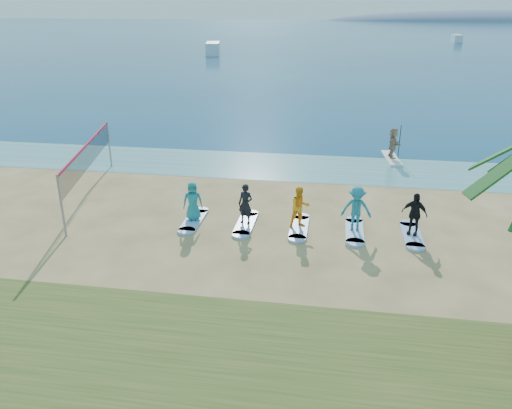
# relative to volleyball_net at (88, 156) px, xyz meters

# --- Properties ---
(ground) EXTENTS (600.00, 600.00, 0.00)m
(ground) POSITION_rel_volleyball_net_xyz_m (8.03, -4.68, -1.90)
(ground) COLOR tan
(ground) RESTS_ON ground
(shallow_water) EXTENTS (600.00, 600.00, 0.00)m
(shallow_water) POSITION_rel_volleyball_net_xyz_m (8.03, 5.82, -1.90)
(shallow_water) COLOR teal
(shallow_water) RESTS_ON ground
(ocean) EXTENTS (600.00, 600.00, 0.00)m
(ocean) POSITION_rel_volleyball_net_xyz_m (8.03, 155.32, -1.90)
(ocean) COLOR navy
(ocean) RESTS_ON ground
(island_ridge) EXTENTS (220.00, 56.00, 18.00)m
(island_ridge) POSITION_rel_volleyball_net_xyz_m (103.03, 295.32, -1.90)
(island_ridge) COLOR slate
(island_ridge) RESTS_ON ground
(volleyball_net) EXTENTS (2.18, 8.84, 2.50)m
(volleyball_net) POSITION_rel_volleyball_net_xyz_m (0.00, 0.00, 0.00)
(volleyball_net) COLOR gray
(volleyball_net) RESTS_ON ground
(paddleboard) EXTENTS (1.00, 3.06, 0.12)m
(paddleboard) POSITION_rel_volleyball_net_xyz_m (14.34, 8.22, -1.84)
(paddleboard) COLOR silver
(paddleboard) RESTS_ON ground
(paddleboarder) EXTENTS (0.71, 1.63, 1.70)m
(paddleboarder) POSITION_rel_volleyball_net_xyz_m (14.34, 8.22, -0.93)
(paddleboarder) COLOR tan
(paddleboarder) RESTS_ON paddleboard
(boat_offshore_a) EXTENTS (3.66, 7.53, 2.10)m
(boat_offshore_a) POSITION_rel_volleyball_net_xyz_m (-11.43, 70.36, -1.90)
(boat_offshore_a) COLOR silver
(boat_offshore_a) RESTS_ON ground
(boat_offshore_b) EXTENTS (2.07, 5.74, 1.76)m
(boat_offshore_b) POSITION_rel_volleyball_net_xyz_m (38.19, 109.61, -1.90)
(boat_offshore_b) COLOR silver
(boat_offshore_b) RESTS_ON ground
(surfboard_0) EXTENTS (0.70, 2.20, 0.09)m
(surfboard_0) POSITION_rel_volleyball_net_xyz_m (5.51, -2.23, -1.86)
(surfboard_0) COLOR #91B1E1
(surfboard_0) RESTS_ON ground
(student_0) EXTENTS (0.88, 0.68, 1.61)m
(student_0) POSITION_rel_volleyball_net_xyz_m (5.51, -2.23, -1.01)
(student_0) COLOR teal
(student_0) RESTS_ON surfboard_0
(surfboard_1) EXTENTS (0.70, 2.20, 0.09)m
(surfboard_1) POSITION_rel_volleyball_net_xyz_m (7.68, -2.23, -1.86)
(surfboard_1) COLOR #91B1E1
(surfboard_1) RESTS_ON ground
(student_1) EXTENTS (0.67, 0.53, 1.63)m
(student_1) POSITION_rel_volleyball_net_xyz_m (7.68, -2.23, -1.00)
(student_1) COLOR black
(student_1) RESTS_ON surfboard_1
(surfboard_2) EXTENTS (0.70, 2.20, 0.09)m
(surfboard_2) POSITION_rel_volleyball_net_xyz_m (9.85, -2.23, -1.86)
(surfboard_2) COLOR #91B1E1
(surfboard_2) RESTS_ON ground
(student_2) EXTENTS (0.98, 0.89, 1.64)m
(student_2) POSITION_rel_volleyball_net_xyz_m (9.85, -2.23, -0.99)
(student_2) COLOR #FAA11A
(student_2) RESTS_ON surfboard_2
(surfboard_3) EXTENTS (0.70, 2.20, 0.09)m
(surfboard_3) POSITION_rel_volleyball_net_xyz_m (12.02, -2.23, -1.86)
(surfboard_3) COLOR #91B1E1
(surfboard_3) RESTS_ON ground
(student_3) EXTENTS (1.16, 0.68, 1.79)m
(student_3) POSITION_rel_volleyball_net_xyz_m (12.02, -2.23, -0.92)
(student_3) COLOR teal
(student_3) RESTS_ON surfboard_3
(surfboard_4) EXTENTS (0.70, 2.20, 0.09)m
(surfboard_4) POSITION_rel_volleyball_net_xyz_m (14.19, -2.23, -1.86)
(surfboard_4) COLOR #91B1E1
(surfboard_4) RESTS_ON ground
(student_4) EXTENTS (1.06, 0.75, 1.66)m
(student_4) POSITION_rel_volleyball_net_xyz_m (14.19, -2.23, -0.98)
(student_4) COLOR black
(student_4) RESTS_ON surfboard_4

